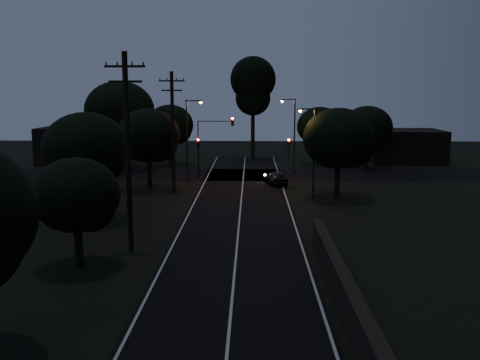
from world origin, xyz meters
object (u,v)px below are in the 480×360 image
object	(u,v)px
utility_pole_far	(173,130)
streetlight_a	(189,134)
signal_left	(198,150)
streetlight_c	(312,146)
tall_pine	(253,85)
streetlight_b	(293,130)
signal_right	(289,151)
car	(276,178)
utility_pole_mid	(128,149)
signal_mast	(215,136)

from	to	relation	value
utility_pole_far	streetlight_a	size ratio (longest dim) A/B	1.31
utility_pole_far	signal_left	xyz separation A→B (m)	(1.40, 7.99, -2.65)
signal_left	streetlight_c	xyz separation A→B (m)	(10.43, -9.99, 1.51)
tall_pine	streetlight_c	distance (m)	25.97
utility_pole_far	streetlight_b	distance (m)	16.51
signal_left	signal_right	xyz separation A→B (m)	(9.20, 0.00, 0.00)
streetlight_a	car	bearing A→B (deg)	-11.79
utility_pole_mid	signal_left	distance (m)	25.19
signal_left	streetlight_a	distance (m)	2.77
utility_pole_mid	tall_pine	distance (m)	40.78
tall_pine	streetlight_b	distance (m)	12.77
signal_left	signal_right	size ratio (longest dim) A/B	1.00
streetlight_a	car	distance (m)	9.53
utility_pole_far	signal_right	bearing A→B (deg)	37.00
tall_pine	car	size ratio (longest dim) A/B	3.42
streetlight_a	streetlight_c	world-z (taller)	streetlight_a
utility_pole_far	streetlight_a	xyz separation A→B (m)	(0.69, 6.00, -0.85)
utility_pole_mid	utility_pole_far	world-z (taller)	utility_pole_mid
utility_pole_far	signal_right	world-z (taller)	utility_pole_far
utility_pole_mid	streetlight_c	size ratio (longest dim) A/B	1.47
streetlight_a	car	xyz separation A→B (m)	(8.48, -1.77, -3.98)
utility_pole_far	tall_pine	bearing A→B (deg)	73.07
utility_pole_mid	streetlight_c	xyz separation A→B (m)	(11.83, 15.00, -1.39)
streetlight_a	utility_pole_far	bearing A→B (deg)	-96.59
tall_pine	car	xyz separation A→B (m)	(2.17, -18.77, -8.82)
tall_pine	signal_left	bearing A→B (deg)	-110.46
streetlight_c	car	distance (m)	7.72
streetlight_b	utility_pole_far	bearing A→B (deg)	-133.30
signal_right	streetlight_a	size ratio (longest dim) A/B	0.51
signal_right	streetlight_a	xyz separation A→B (m)	(-9.91, -1.99, 1.80)
utility_pole_mid	streetlight_a	world-z (taller)	utility_pole_mid
signal_right	car	bearing A→B (deg)	-110.86
utility_pole_mid	signal_right	bearing A→B (deg)	67.01
streetlight_b	car	world-z (taller)	streetlight_b
tall_pine	streetlight_a	size ratio (longest dim) A/B	1.64
signal_left	streetlight_a	world-z (taller)	streetlight_a
utility_pole_far	signal_mast	world-z (taller)	utility_pole_far
utility_pole_mid	utility_pole_far	size ratio (longest dim) A/B	1.05
utility_pole_far	car	bearing A→B (deg)	24.77
utility_pole_far	signal_left	world-z (taller)	utility_pole_far
signal_left	streetlight_a	xyz separation A→B (m)	(-0.71, -1.99, 1.80)
utility_pole_mid	streetlight_b	world-z (taller)	utility_pole_mid
tall_pine	signal_right	world-z (taller)	tall_pine
tall_pine	streetlight_b	size ratio (longest dim) A/B	1.64
streetlight_b	streetlight_c	distance (m)	14.01
streetlight_c	car	xyz separation A→B (m)	(-2.66, 6.23, -3.70)
utility_pole_mid	car	size ratio (longest dim) A/B	2.86
utility_pole_mid	tall_pine	xyz separation A→B (m)	(7.00, 40.00, 3.74)
tall_pine	streetlight_a	distance (m)	18.77
signal_mast	signal_right	bearing A→B (deg)	-0.03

